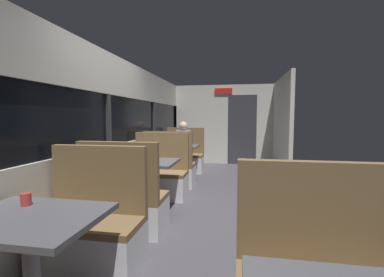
{
  "coord_description": "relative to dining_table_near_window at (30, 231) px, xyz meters",
  "views": [
    {
      "loc": [
        0.42,
        -3.51,
        1.37
      ],
      "look_at": [
        -0.51,
        1.78,
        0.93
      ],
      "focal_mm": 24.41,
      "sensor_mm": 36.0,
      "label": 1
    }
  ],
  "objects": [
    {
      "name": "bench_mid_window_facing_end",
      "position": [
        0.0,
        1.42,
        -0.31
      ],
      "size": [
        0.95,
        0.5,
        1.1
      ],
      "color": "silver",
      "rests_on": "ground_plane"
    },
    {
      "name": "seated_passenger",
      "position": [
        0.0,
        4.87,
        -0.1
      ],
      "size": [
        0.47,
        0.55,
        1.26
      ],
      "color": "#26262D",
      "rests_on": "ground_plane"
    },
    {
      "name": "bench_mid_window_facing_entry",
      "position": [
        0.0,
        2.82,
        -0.31
      ],
      "size": [
        0.95,
        0.5,
        1.1
      ],
      "color": "silver",
      "rests_on": "ground_plane"
    },
    {
      "name": "ground_plane",
      "position": [
        0.89,
        2.09,
        -0.65
      ],
      "size": [
        3.3,
        9.2,
        0.02
      ],
      "primitive_type": "cube",
      "color": "#423F44"
    },
    {
      "name": "bench_far_window_facing_entry",
      "position": [
        0.0,
        4.94,
        -0.31
      ],
      "size": [
        0.95,
        0.5,
        1.1
      ],
      "color": "silver",
      "rests_on": "ground_plane"
    },
    {
      "name": "carriage_window_panel_left",
      "position": [
        -0.56,
        2.09,
        0.47
      ],
      "size": [
        0.09,
        8.48,
        2.3
      ],
      "color": "beige",
      "rests_on": "ground_plane"
    },
    {
      "name": "carriage_aisle_panel_right",
      "position": [
        2.34,
        5.09,
        0.51
      ],
      "size": [
        0.08,
        2.4,
        2.3
      ],
      "primitive_type": "cube",
      "color": "beige",
      "rests_on": "ground_plane"
    },
    {
      "name": "carriage_end_bulkhead",
      "position": [
        0.95,
        6.28,
        0.5
      ],
      "size": [
        2.9,
        0.11,
        2.3
      ],
      "color": "beige",
      "rests_on": "ground_plane"
    },
    {
      "name": "dining_table_near_window",
      "position": [
        0.0,
        0.0,
        0.0
      ],
      "size": [
        0.9,
        0.7,
        0.74
      ],
      "color": "#9E9EA3",
      "rests_on": "ground_plane"
    },
    {
      "name": "dining_table_far_window",
      "position": [
        0.0,
        4.24,
        0.0
      ],
      "size": [
        0.9,
        0.7,
        0.74
      ],
      "color": "#9E9EA3",
      "rests_on": "ground_plane"
    },
    {
      "name": "coffee_cup_primary",
      "position": [
        -0.17,
        0.17,
        0.15
      ],
      "size": [
        0.07,
        0.07,
        0.09
      ],
      "color": "#B23333",
      "rests_on": "dining_table_near_window"
    },
    {
      "name": "bench_near_window_facing_entry",
      "position": [
        0.0,
        0.7,
        -0.31
      ],
      "size": [
        0.95,
        0.5,
        1.1
      ],
      "color": "silver",
      "rests_on": "ground_plane"
    },
    {
      "name": "bench_far_window_facing_end",
      "position": [
        0.0,
        3.55,
        -0.31
      ],
      "size": [
        0.95,
        0.5,
        1.1
      ],
      "color": "silver",
      "rests_on": "ground_plane"
    },
    {
      "name": "dining_table_mid_window",
      "position": [
        0.0,
        2.12,
        0.0
      ],
      "size": [
        0.9,
        0.7,
        0.74
      ],
      "color": "#9E9EA3",
      "rests_on": "ground_plane"
    }
  ]
}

